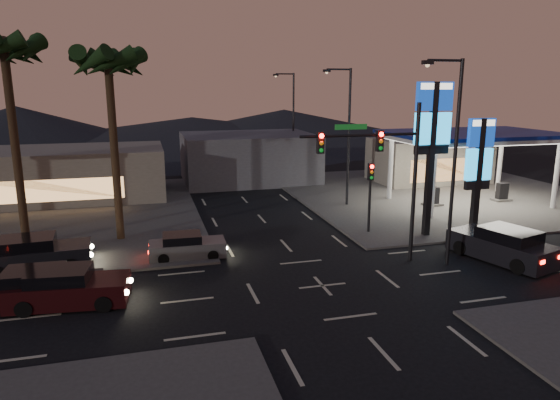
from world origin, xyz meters
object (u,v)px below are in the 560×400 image
object	(u,v)px
car_lane_a_front	(41,288)
car_lane_b_mid	(34,255)
pylon_sign_short	(479,160)
car_lane_a_mid	(67,288)
car_lane_b_front	(186,247)
traffic_signal_mast	(384,161)
suv_station	(503,245)
pylon_sign_tall	(432,129)
gas_station	(473,137)

from	to	relation	value
car_lane_a_front	car_lane_b_mid	xyz separation A→B (m)	(-1.05, 4.35, 0.07)
pylon_sign_short	car_lane_a_front	size ratio (longest dim) A/B	1.47
car_lane_a_mid	car_lane_b_front	xyz separation A→B (m)	(5.17, 4.56, -0.12)
car_lane_a_front	car_lane_a_mid	bearing A→B (deg)	-19.64
car_lane_a_mid	car_lane_b_mid	size ratio (longest dim) A/B	0.94
pylon_sign_short	traffic_signal_mast	xyz separation A→B (m)	(-7.24, -2.51, 0.57)
car_lane_b_mid	car_lane_b_front	bearing A→B (deg)	-1.29
traffic_signal_mast	suv_station	xyz separation A→B (m)	(6.27, -1.27, -4.41)
pylon_sign_tall	car_lane_b_mid	world-z (taller)	pylon_sign_tall
gas_station	car_lane_b_mid	world-z (taller)	gas_station
car_lane_a_front	car_lane_a_mid	xyz separation A→B (m)	(1.05, -0.37, 0.02)
gas_station	car_lane_b_front	xyz separation A→B (m)	(-21.56, -6.59, -4.48)
pylon_sign_tall	traffic_signal_mast	bearing A→B (deg)	-143.48
pylon_sign_tall	car_lane_b_front	xyz separation A→B (m)	(-14.06, -0.09, -5.79)
traffic_signal_mast	car_lane_a_mid	world-z (taller)	traffic_signal_mast
car_lane_a_front	car_lane_b_front	xyz separation A→B (m)	(6.22, 4.18, -0.10)
gas_station	car_lane_b_front	bearing A→B (deg)	-163.01
traffic_signal_mast	car_lane_b_mid	world-z (taller)	traffic_signal_mast
traffic_signal_mast	gas_station	bearing A→B (deg)	39.28
traffic_signal_mast	car_lane_a_front	xyz separation A→B (m)	(-15.54, -0.76, -4.52)
pylon_sign_tall	suv_station	xyz separation A→B (m)	(1.52, -4.78, -5.58)
pylon_sign_tall	car_lane_a_mid	bearing A→B (deg)	-166.42
pylon_sign_tall	traffic_signal_mast	xyz separation A→B (m)	(-4.74, -3.51, -1.17)
pylon_sign_short	gas_station	bearing A→B (deg)	56.31
pylon_sign_tall	car_lane_a_mid	distance (m)	20.58
traffic_signal_mast	car_lane_a_mid	bearing A→B (deg)	-175.53
pylon_sign_tall	car_lane_a_front	distance (m)	21.49
pylon_sign_tall	car_lane_b_mid	bearing A→B (deg)	179.79
car_lane_a_front	suv_station	bearing A→B (deg)	-1.34
gas_station	traffic_signal_mast	size ratio (longest dim) A/B	1.53
gas_station	pylon_sign_tall	distance (m)	10.01
car_lane_b_mid	suv_station	distance (m)	23.37
car_lane_b_mid	pylon_sign_short	bearing A→B (deg)	-2.59
car_lane_a_front	suv_station	xyz separation A→B (m)	(21.81, -0.51, 0.11)
car_lane_a_mid	suv_station	size ratio (longest dim) A/B	0.87
car_lane_a_front	pylon_sign_tall	bearing A→B (deg)	11.89
pylon_sign_tall	car_lane_b_front	bearing A→B (deg)	-179.65
car_lane_b_front	car_lane_a_mid	bearing A→B (deg)	-138.61
car_lane_b_mid	traffic_signal_mast	bearing A→B (deg)	-12.21
car_lane_a_mid	traffic_signal_mast	bearing A→B (deg)	4.47
car_lane_a_front	car_lane_a_mid	world-z (taller)	car_lane_a_mid
gas_station	car_lane_a_front	distance (m)	30.12
traffic_signal_mast	suv_station	world-z (taller)	traffic_signal_mast
gas_station	pylon_sign_short	bearing A→B (deg)	-123.69
pylon_sign_tall	car_lane_b_front	size ratio (longest dim) A/B	2.22
traffic_signal_mast	suv_station	bearing A→B (deg)	-11.43
traffic_signal_mast	car_lane_a_mid	distance (m)	15.21
gas_station	car_lane_a_mid	bearing A→B (deg)	-157.37
gas_station	suv_station	bearing A→B (deg)	-117.91
pylon_sign_short	suv_station	world-z (taller)	pylon_sign_short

